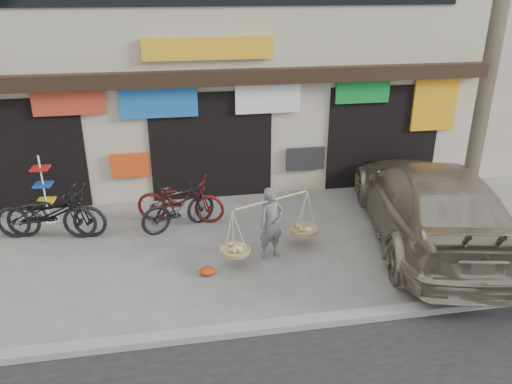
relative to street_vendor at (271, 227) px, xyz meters
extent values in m
plane|color=gray|center=(-0.84, -0.24, -0.67)|extent=(70.00, 70.00, 0.00)
cube|color=gray|center=(-0.84, -2.24, -0.61)|extent=(70.00, 0.25, 0.12)
cube|color=beige|center=(-0.84, 6.26, 2.83)|extent=(14.00, 6.00, 7.00)
cube|color=black|center=(-0.84, 3.11, 2.38)|extent=(14.00, 0.35, 0.35)
cube|color=black|center=(-5.34, 3.51, 0.68)|extent=(3.00, 0.60, 2.70)
cube|color=black|center=(-0.84, 3.51, 0.68)|extent=(3.00, 0.60, 2.70)
cube|color=black|center=(3.66, 3.51, 0.68)|extent=(3.00, 0.60, 2.70)
cube|color=#C83E26|center=(-4.04, 3.18, 1.93)|extent=(1.60, 0.08, 0.60)
cube|color=blue|center=(-2.04, 3.18, 1.83)|extent=(1.80, 0.08, 0.70)
cube|color=white|center=(0.56, 3.18, 1.83)|extent=(1.60, 0.08, 0.70)
cube|color=#118E32|center=(2.96, 3.18, 1.93)|extent=(1.40, 0.08, 0.60)
cube|color=#FFA718|center=(4.96, 3.18, 1.53)|extent=(1.20, 0.08, 1.40)
cube|color=#ED4914|center=(-2.84, 3.18, 0.33)|extent=(0.90, 0.08, 0.60)
cube|color=#292929|center=(1.56, 3.18, 0.23)|extent=(1.00, 0.08, 0.60)
cube|color=yellow|center=(-0.84, 3.18, 3.03)|extent=(3.00, 0.08, 0.50)
imported|color=slate|center=(0.00, 0.00, 0.07)|extent=(0.63, 0.53, 1.48)
cylinder|color=tan|center=(0.00, 0.00, 0.57)|extent=(1.54, 0.66, 0.04)
cylinder|color=tan|center=(-0.76, -0.31, -0.29)|extent=(0.56, 0.56, 0.07)
ellipsoid|color=#A5BF66|center=(-0.76, -0.31, -0.23)|extent=(0.39, 0.39, 0.10)
cylinder|color=tan|center=(0.76, 0.31, -0.29)|extent=(0.56, 0.56, 0.07)
ellipsoid|color=#A5BF66|center=(0.76, 0.31, -0.23)|extent=(0.39, 0.39, 0.10)
imported|color=black|center=(-4.55, 1.65, -0.11)|extent=(2.25, 1.11, 1.13)
imported|color=black|center=(-1.75, 1.57, -0.14)|extent=(1.82, 1.17, 1.06)
imported|color=#5D1510|center=(-1.70, 1.95, -0.14)|extent=(2.13, 1.22, 1.06)
imported|color=black|center=(-4.34, 1.65, -0.11)|extent=(2.25, 1.11, 1.13)
imported|color=#A39583|center=(3.42, 0.15, 0.18)|extent=(3.52, 6.23, 1.70)
cube|color=black|center=(3.98, 2.88, -0.12)|extent=(1.69, 0.44, 0.45)
cube|color=silver|center=(3.99, 2.96, -0.22)|extent=(0.44, 0.11, 0.12)
cylinder|color=silver|center=(-4.73, 2.54, -0.65)|extent=(0.43, 0.43, 0.04)
cylinder|color=silver|center=(-4.73, 2.54, 0.12)|extent=(0.04, 0.04, 1.58)
cube|color=yellow|center=(-4.73, 2.54, -0.18)|extent=(0.40, 0.40, 0.04)
cube|color=#194CB2|center=(-4.73, 2.54, 0.22)|extent=(0.40, 0.40, 0.04)
cube|color=red|center=(-4.73, 2.54, 0.61)|extent=(0.40, 0.40, 0.04)
ellipsoid|color=red|center=(-1.31, -0.44, -0.60)|extent=(0.31, 0.25, 0.14)
camera|label=1|loc=(-1.83, -8.56, 4.43)|focal=35.00mm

